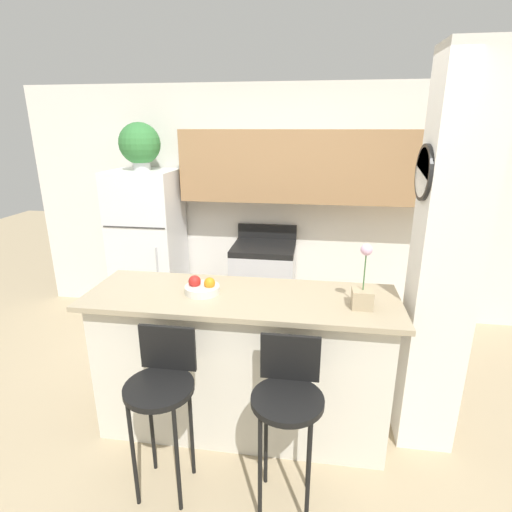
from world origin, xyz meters
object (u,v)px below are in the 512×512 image
object	(u,v)px
bar_stool_left	(162,387)
refrigerator	(149,247)
trash_bin	(195,312)
orchid_vase	(363,291)
stove_range	(264,284)
fruit_bowl	(202,287)
bar_stool_right	(288,399)
potted_plant_on_fridge	(140,144)

from	to	relation	value
bar_stool_left	refrigerator	bearing A→B (deg)	114.25
refrigerator	trash_bin	size ratio (longest dim) A/B	4.42
orchid_vase	refrigerator	bearing A→B (deg)	141.31
stove_range	fruit_bowl	distance (m)	1.77
bar_stool_right	fruit_bowl	distance (m)	0.93
fruit_bowl	orchid_vase	bearing A→B (deg)	-4.28
stove_range	trash_bin	size ratio (longest dim) A/B	2.82
bar_stool_left	potted_plant_on_fridge	size ratio (longest dim) A/B	2.12
potted_plant_on_fridge	fruit_bowl	size ratio (longest dim) A/B	2.06
fruit_bowl	trash_bin	size ratio (longest dim) A/B	0.61
fruit_bowl	refrigerator	bearing A→B (deg)	123.66
trash_bin	fruit_bowl	bearing A→B (deg)	-70.05
bar_stool_right	fruit_bowl	size ratio (longest dim) A/B	4.36
potted_plant_on_fridge	orchid_vase	xyz separation A→B (m)	(2.11, -1.69, -0.78)
orchid_vase	fruit_bowl	world-z (taller)	orchid_vase
refrigerator	bar_stool_left	bearing A→B (deg)	-65.75
bar_stool_left	fruit_bowl	bearing A→B (deg)	80.45
bar_stool_right	trash_bin	world-z (taller)	bar_stool_right
bar_stool_left	fruit_bowl	xyz separation A→B (m)	(0.09, 0.56, 0.39)
stove_range	potted_plant_on_fridge	size ratio (longest dim) A/B	2.23
refrigerator	fruit_bowl	distance (m)	1.96
fruit_bowl	trash_bin	world-z (taller)	fruit_bowl
trash_bin	refrigerator	bearing A→B (deg)	159.26
potted_plant_on_fridge	bar_stool_left	bearing A→B (deg)	-65.75
stove_range	trash_bin	distance (m)	0.80
refrigerator	bar_stool_right	xyz separation A→B (m)	(1.70, -2.18, -0.15)
stove_range	fruit_bowl	world-z (taller)	fruit_bowl
orchid_vase	potted_plant_on_fridge	bearing A→B (deg)	141.31
bar_stool_right	potted_plant_on_fridge	distance (m)	3.03
bar_stool_left	trash_bin	bearing A→B (deg)	101.90
bar_stool_right	potted_plant_on_fridge	world-z (taller)	potted_plant_on_fridge
fruit_bowl	potted_plant_on_fridge	bearing A→B (deg)	123.66
orchid_vase	trash_bin	size ratio (longest dim) A/B	1.08
stove_range	potted_plant_on_fridge	xyz separation A→B (m)	(-1.29, -0.02, 1.48)
potted_plant_on_fridge	fruit_bowl	world-z (taller)	potted_plant_on_fridge
stove_range	bar_stool_right	world-z (taller)	stove_range
refrigerator	stove_range	world-z (taller)	refrigerator
refrigerator	orchid_vase	world-z (taller)	refrigerator
bar_stool_left	orchid_vase	size ratio (longest dim) A/B	2.48
bar_stool_right	orchid_vase	world-z (taller)	orchid_vase
fruit_bowl	bar_stool_left	bearing A→B (deg)	-99.55
bar_stool_left	potted_plant_on_fridge	bearing A→B (deg)	114.25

